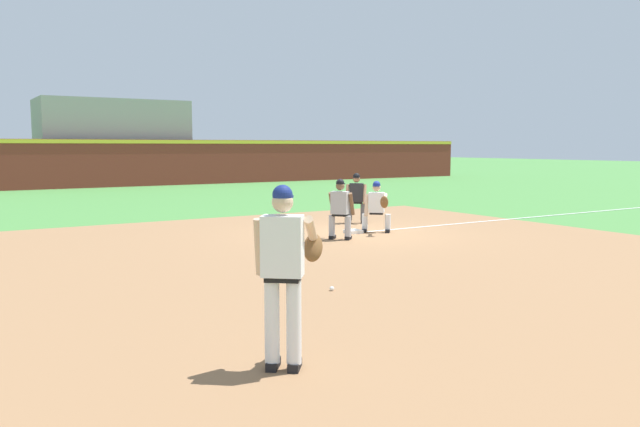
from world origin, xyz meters
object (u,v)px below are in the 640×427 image
at_px(first_base_bag, 353,232).
at_px(first_baseman, 377,205).
at_px(baserunner, 340,207).
at_px(baseball, 332,289).
at_px(pitcher, 285,266).
at_px(umpire, 356,196).

relative_size(first_base_bag, first_baseman, 0.28).
bearing_deg(baserunner, baseball, -124.90).
bearing_deg(pitcher, umpire, 51.59).
xyz_separation_m(baseball, pitcher, (-2.24, -2.61, 1.02)).
xyz_separation_m(first_base_bag, first_baseman, (0.58, -0.22, 0.69)).
bearing_deg(umpire, baseball, -127.53).
bearing_deg(first_baseman, first_base_bag, 158.85).
relative_size(baseball, first_baseman, 0.06).
bearing_deg(first_base_bag, pitcher, -128.72).
bearing_deg(umpire, baserunner, -131.86).
distance_m(first_base_bag, pitcher, 9.94).
bearing_deg(baseball, first_baseman, 47.15).
relative_size(pitcher, umpire, 1.27).
distance_m(pitcher, umpire, 12.03).
xyz_separation_m(first_base_bag, baseball, (-3.95, -5.11, -0.01)).
height_order(pitcher, baserunner, pitcher).
bearing_deg(baserunner, first_baseman, 18.70).
xyz_separation_m(baseball, baserunner, (3.06, 4.38, 0.76)).
distance_m(baseball, first_baseman, 6.70).
bearing_deg(baseball, umpire, 52.47).
relative_size(first_base_bag, umpire, 0.26).
xyz_separation_m(baseball, umpire, (5.24, 6.82, 0.76)).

